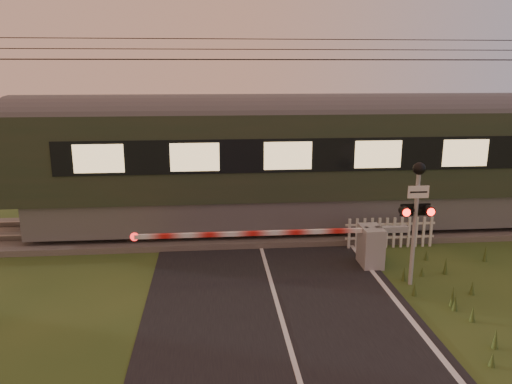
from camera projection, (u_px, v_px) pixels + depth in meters
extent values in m
plane|color=#2A481B|center=(285.00, 331.00, 10.21)|extent=(160.00, 160.00, 0.00)
cube|color=black|center=(285.00, 331.00, 10.21)|extent=(6.00, 140.00, 0.02)
cube|color=#47423D|center=(256.00, 230.00, 16.48)|extent=(140.00, 3.40, 0.24)
cube|color=slate|center=(258.00, 231.00, 15.74)|extent=(140.00, 0.08, 0.14)
cube|color=slate|center=(254.00, 217.00, 17.13)|extent=(140.00, 0.08, 0.14)
cube|color=#2D2116|center=(256.00, 226.00, 16.45)|extent=(0.24, 2.20, 0.06)
cylinder|color=black|center=(257.00, 59.00, 14.89)|extent=(120.00, 0.02, 0.02)
cylinder|color=black|center=(255.00, 60.00, 15.47)|extent=(120.00, 0.02, 0.02)
cylinder|color=black|center=(256.00, 39.00, 15.03)|extent=(120.00, 0.02, 0.02)
cylinder|color=black|center=(256.00, 49.00, 15.10)|extent=(120.00, 0.02, 0.02)
cube|color=slate|center=(359.00, 204.00, 16.60)|extent=(20.84, 2.76, 1.03)
cube|color=#243422|center=(362.00, 150.00, 16.16)|extent=(21.71, 3.00, 2.58)
cylinder|color=#4C4C4F|center=(364.00, 110.00, 15.85)|extent=(21.71, 1.05, 1.05)
cube|color=#FFD893|center=(378.00, 154.00, 14.64)|extent=(18.67, 0.04, 0.81)
cube|color=gray|center=(371.00, 246.00, 13.52)|extent=(0.55, 0.85, 1.09)
cylinder|color=gray|center=(365.00, 246.00, 13.51)|extent=(0.12, 0.12, 1.09)
cube|color=gray|center=(391.00, 229.00, 13.45)|extent=(0.90, 0.16, 0.16)
cube|color=red|center=(253.00, 233.00, 13.12)|extent=(6.13, 0.11, 0.11)
cylinder|color=red|center=(134.00, 237.00, 12.85)|extent=(0.22, 0.04, 0.22)
cylinder|color=gray|center=(414.00, 231.00, 12.12)|extent=(0.10, 0.10, 2.81)
cube|color=white|center=(418.00, 192.00, 11.83)|extent=(0.51, 0.03, 0.30)
sphere|color=black|center=(419.00, 169.00, 11.75)|extent=(0.30, 0.30, 0.30)
cube|color=black|center=(416.00, 210.00, 12.00)|extent=(0.70, 0.06, 0.06)
cylinder|color=#FF140C|center=(407.00, 213.00, 11.80)|extent=(0.19, 0.02, 0.19)
cylinder|color=#FF140C|center=(431.00, 212.00, 11.85)|extent=(0.19, 0.02, 0.19)
cube|color=black|center=(415.00, 210.00, 12.04)|extent=(0.75, 0.02, 0.30)
cube|color=silver|center=(390.00, 237.00, 14.95)|extent=(2.74, 0.04, 0.06)
cube|color=silver|center=(391.00, 224.00, 14.85)|extent=(2.74, 0.04, 0.06)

